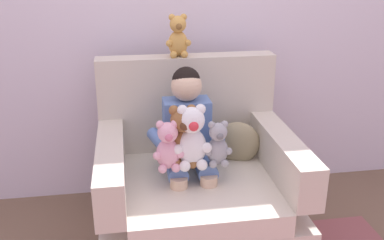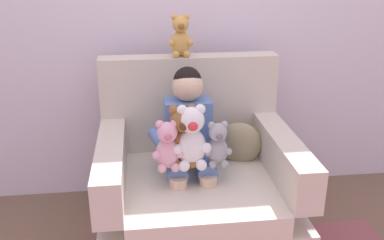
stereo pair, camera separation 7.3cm
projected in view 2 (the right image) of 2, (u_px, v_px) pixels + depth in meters
ground_plane at (197, 237)px, 2.58m from camera, size 8.00×8.00×0.00m
armchair at (196, 187)px, 2.51m from camera, size 1.07×0.94×1.00m
seated_child at (189, 135)px, 2.42m from camera, size 0.45×0.39×0.82m
plush_grey at (218, 145)px, 2.27m from camera, size 0.15×0.12×0.24m
plush_brown at (183, 137)px, 2.26m from camera, size 0.20×0.16×0.33m
plush_white at (191, 138)px, 2.24m from camera, size 0.20×0.17×0.34m
plush_pink at (168, 146)px, 2.22m from camera, size 0.16×0.13×0.27m
plush_honey_on_backrest at (181, 37)px, 2.53m from camera, size 0.15×0.12×0.25m
throw_pillow at (239, 143)px, 2.59m from camera, size 0.28×0.19×0.26m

